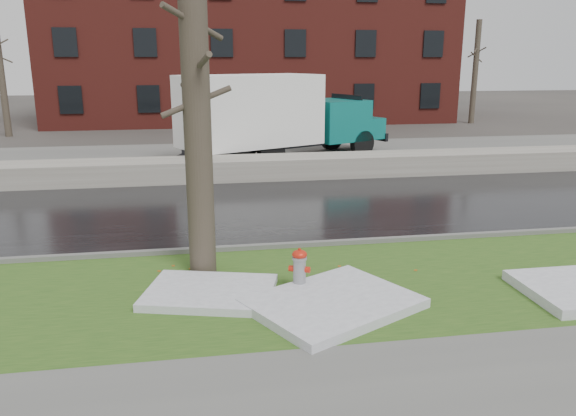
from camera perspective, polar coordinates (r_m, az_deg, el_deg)
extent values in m
plane|color=#47423D|center=(11.57, 1.31, -5.75)|extent=(120.00, 120.00, 0.00)
cube|color=#284B19|center=(10.43, 2.61, -8.03)|extent=(60.00, 4.50, 0.04)
cube|color=slate|center=(7.24, 9.20, -19.38)|extent=(60.00, 3.00, 0.05)
cube|color=black|center=(15.80, -1.75, -0.01)|extent=(60.00, 7.00, 0.03)
cube|color=slate|center=(24.07, -4.52, 5.13)|extent=(60.00, 9.00, 0.03)
cube|color=slate|center=(12.47, 0.45, -3.85)|extent=(60.00, 0.15, 0.14)
cube|color=#A29F94|center=(19.79, -3.42, 4.08)|extent=(60.00, 1.60, 0.75)
cube|color=maroon|center=(40.85, -4.00, 16.15)|extent=(26.00, 12.00, 10.00)
cylinder|color=#504639|center=(34.13, -27.11, 11.92)|extent=(0.36, 0.36, 6.50)
cylinder|color=#504639|center=(34.12, -27.18, 12.50)|extent=(1.40, 0.61, 0.63)
cylinder|color=#504639|center=(36.85, -16.11, 13.04)|extent=(0.36, 0.36, 6.50)
cylinder|color=#504639|center=(36.85, -16.22, 14.51)|extent=(0.84, 1.62, 0.73)
cylinder|color=#504639|center=(36.86, -16.32, 15.91)|extent=(1.08, 1.26, 0.66)
cylinder|color=#504639|center=(36.85, -16.15, 13.58)|extent=(1.40, 0.61, 0.63)
cylinder|color=#504639|center=(39.06, 18.48, 12.94)|extent=(0.36, 0.36, 6.50)
cylinder|color=#504639|center=(39.06, 18.59, 14.32)|extent=(0.84, 1.62, 0.73)
cylinder|color=#504639|center=(39.07, 18.71, 15.64)|extent=(1.08, 1.26, 0.66)
cylinder|color=#504639|center=(39.06, 18.52, 13.45)|extent=(1.40, 0.61, 0.63)
cylinder|color=#929599|center=(10.08, 1.17, -6.58)|extent=(0.30, 0.30, 0.69)
ellipsoid|color=red|center=(9.96, 1.18, -4.73)|extent=(0.35, 0.35, 0.16)
cylinder|color=red|center=(9.93, 1.19, -4.25)|extent=(0.06, 0.06, 0.05)
cylinder|color=red|center=(10.09, 0.37, -6.15)|extent=(0.13, 0.14, 0.11)
cylinder|color=red|center=(10.03, 1.98, -6.28)|extent=(0.13, 0.14, 0.11)
cylinder|color=#929599|center=(10.19, 1.34, -5.93)|extent=(0.17, 0.14, 0.14)
cylinder|color=#504639|center=(10.49, -9.26, 10.11)|extent=(0.57, 0.57, 6.40)
cylinder|color=#504639|center=(10.46, -9.41, 13.60)|extent=(0.59, 1.54, 0.67)
cylinder|color=#504639|center=(10.48, -9.61, 18.10)|extent=(1.11, 1.04, 0.60)
cylinder|color=#504639|center=(10.49, -9.28, 10.61)|extent=(1.32, 0.40, 0.57)
cube|color=black|center=(23.23, -1.01, 6.42)|extent=(7.79, 4.29, 0.22)
cube|color=white|center=(22.37, -3.89, 9.85)|extent=(6.03, 4.58, 2.73)
cube|color=#0C746D|center=(24.80, 4.65, 8.92)|extent=(3.13, 3.18, 1.72)
cube|color=#0C746D|center=(25.79, 7.20, 8.18)|extent=(2.03, 2.53, 0.91)
cube|color=black|center=(25.20, 5.96, 10.37)|extent=(0.92, 1.88, 0.91)
cube|color=black|center=(21.14, -11.67, 4.37)|extent=(2.08, 1.83, 0.68)
cylinder|color=black|center=(24.60, 7.55, 6.54)|extent=(1.14, 0.74, 1.11)
cylinder|color=black|center=(26.22, 4.45, 7.13)|extent=(1.14, 0.74, 1.11)
cylinder|color=black|center=(21.82, -1.71, 5.60)|extent=(1.14, 0.74, 1.11)
cylinder|color=black|center=(23.62, -4.49, 6.27)|extent=(1.14, 0.74, 1.11)
cylinder|color=black|center=(21.01, -5.46, 5.18)|extent=(1.14, 0.74, 1.11)
cylinder|color=black|center=(22.87, -8.04, 5.89)|extent=(1.14, 0.74, 1.11)
imported|color=black|center=(19.51, -9.25, 7.37)|extent=(0.70, 0.57, 1.68)
cube|color=silver|center=(9.56, 4.57, -9.60)|extent=(3.24, 2.99, 0.16)
cube|color=silver|center=(10.07, -7.91, -8.46)|extent=(2.54, 2.12, 0.14)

